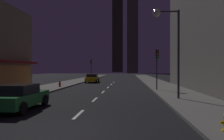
{
  "coord_description": "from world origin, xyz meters",
  "views": [
    {
      "loc": [
        2.5,
        -7.31,
        2.31
      ],
      "look_at": [
        0.0,
        25.28,
        2.15
      ],
      "focal_mm": 33.84,
      "sensor_mm": 36.0,
      "label": 1
    }
  ],
  "objects_px": {
    "traffic_light_far_left": "(91,65)",
    "car_parked_near": "(19,97)",
    "traffic_light_near_right": "(157,61)",
    "street_lamp_right": "(167,32)",
    "fire_hydrant_far_left": "(60,84)",
    "car_parked_far": "(92,78)"
  },
  "relations": [
    {
      "from": "fire_hydrant_far_left",
      "to": "traffic_light_far_left",
      "type": "height_order",
      "value": "traffic_light_far_left"
    },
    {
      "from": "traffic_light_near_right",
      "to": "car_parked_far",
      "type": "bearing_deg",
      "value": 124.44
    },
    {
      "from": "fire_hydrant_far_left",
      "to": "street_lamp_right",
      "type": "bearing_deg",
      "value": -40.22
    },
    {
      "from": "traffic_light_near_right",
      "to": "traffic_light_far_left",
      "type": "xyz_separation_m",
      "value": [
        -11.0,
        22.89,
        0.0
      ]
    },
    {
      "from": "traffic_light_far_left",
      "to": "street_lamp_right",
      "type": "height_order",
      "value": "street_lamp_right"
    },
    {
      "from": "street_lamp_right",
      "to": "car_parked_near",
      "type": "bearing_deg",
      "value": -153.85
    },
    {
      "from": "fire_hydrant_far_left",
      "to": "traffic_light_far_left",
      "type": "bearing_deg",
      "value": 88.84
    },
    {
      "from": "street_lamp_right",
      "to": "traffic_light_far_left",
      "type": "bearing_deg",
      "value": 110.35
    },
    {
      "from": "fire_hydrant_far_left",
      "to": "traffic_light_near_right",
      "type": "bearing_deg",
      "value": -15.23
    },
    {
      "from": "traffic_light_far_left",
      "to": "traffic_light_near_right",
      "type": "bearing_deg",
      "value": -64.33
    },
    {
      "from": "car_parked_far",
      "to": "traffic_light_near_right",
      "type": "distance_m",
      "value": 16.28
    },
    {
      "from": "traffic_light_far_left",
      "to": "car_parked_near",
      "type": "bearing_deg",
      "value": -86.78
    },
    {
      "from": "car_parked_far",
      "to": "fire_hydrant_far_left",
      "type": "xyz_separation_m",
      "value": [
        -2.3,
        -10.17,
        -0.29
      ]
    },
    {
      "from": "car_parked_far",
      "to": "traffic_light_far_left",
      "type": "distance_m",
      "value": 10.11
    },
    {
      "from": "traffic_light_near_right",
      "to": "street_lamp_right",
      "type": "relative_size",
      "value": 0.64
    },
    {
      "from": "car_parked_near",
      "to": "car_parked_far",
      "type": "relative_size",
      "value": 1.0
    },
    {
      "from": "car_parked_far",
      "to": "traffic_light_far_left",
      "type": "bearing_deg",
      "value": 101.17
    },
    {
      "from": "traffic_light_near_right",
      "to": "street_lamp_right",
      "type": "bearing_deg",
      "value": -91.07
    },
    {
      "from": "car_parked_far",
      "to": "street_lamp_right",
      "type": "height_order",
      "value": "street_lamp_right"
    },
    {
      "from": "fire_hydrant_far_left",
      "to": "car_parked_near",
      "type": "bearing_deg",
      "value": -80.64
    },
    {
      "from": "car_parked_far",
      "to": "street_lamp_right",
      "type": "bearing_deg",
      "value": -65.5
    },
    {
      "from": "car_parked_near",
      "to": "traffic_light_far_left",
      "type": "xyz_separation_m",
      "value": [
        -1.9,
        33.74,
        2.45
      ]
    }
  ]
}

